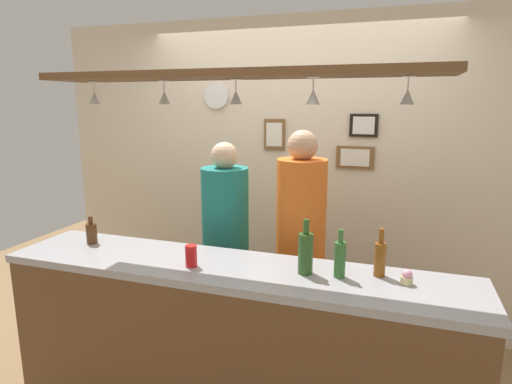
{
  "coord_description": "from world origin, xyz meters",
  "views": [
    {
      "loc": [
        0.87,
        -2.46,
        1.9
      ],
      "look_at": [
        0.0,
        0.1,
        1.34
      ],
      "focal_mm": 30.14,
      "sensor_mm": 36.0,
      "label": 1
    }
  ],
  "objects_px": {
    "wall_clock": "(216,96)",
    "picture_frame_crest": "(274,135)",
    "bottle_beer_green_import": "(340,258)",
    "person_middle_teal_shirt": "(225,231)",
    "bottle_champagne_green": "(306,252)",
    "bottle_beer_amber_tall": "(380,258)",
    "person_right_orange_shirt": "(301,230)",
    "picture_frame_lower_pair": "(355,157)",
    "bottle_beer_brown_stubby": "(92,233)",
    "drink_can": "(191,256)",
    "cupcake": "(407,278)",
    "picture_frame_upper_small": "(364,125)"
  },
  "relations": [
    {
      "from": "person_right_orange_shirt",
      "to": "bottle_champagne_green",
      "type": "xyz_separation_m",
      "value": [
        0.17,
        -0.63,
        0.08
      ]
    },
    {
      "from": "bottle_beer_amber_tall",
      "to": "picture_frame_upper_small",
      "type": "height_order",
      "value": "picture_frame_upper_small"
    },
    {
      "from": "bottle_beer_amber_tall",
      "to": "picture_frame_upper_small",
      "type": "relative_size",
      "value": 1.18
    },
    {
      "from": "bottle_beer_amber_tall",
      "to": "wall_clock",
      "type": "height_order",
      "value": "wall_clock"
    },
    {
      "from": "bottle_beer_amber_tall",
      "to": "wall_clock",
      "type": "distance_m",
      "value": 2.14
    },
    {
      "from": "cupcake",
      "to": "picture_frame_upper_small",
      "type": "relative_size",
      "value": 0.35
    },
    {
      "from": "person_middle_teal_shirt",
      "to": "bottle_champagne_green",
      "type": "bearing_deg",
      "value": -40.98
    },
    {
      "from": "bottle_champagne_green",
      "to": "picture_frame_lower_pair",
      "type": "height_order",
      "value": "picture_frame_lower_pair"
    },
    {
      "from": "cupcake",
      "to": "wall_clock",
      "type": "distance_m",
      "value": 2.3
    },
    {
      "from": "wall_clock",
      "to": "picture_frame_crest",
      "type": "bearing_deg",
      "value": 0.68
    },
    {
      "from": "bottle_beer_brown_stubby",
      "to": "picture_frame_lower_pair",
      "type": "bearing_deg",
      "value": 40.94
    },
    {
      "from": "bottle_champagne_green",
      "to": "drink_can",
      "type": "relative_size",
      "value": 2.46
    },
    {
      "from": "picture_frame_upper_small",
      "to": "drink_can",
      "type": "bearing_deg",
      "value": -117.79
    },
    {
      "from": "picture_frame_lower_pair",
      "to": "bottle_beer_amber_tall",
      "type": "bearing_deg",
      "value": -77.71
    },
    {
      "from": "bottle_beer_green_import",
      "to": "bottle_beer_brown_stubby",
      "type": "xyz_separation_m",
      "value": [
        -1.61,
        0.04,
        -0.03
      ]
    },
    {
      "from": "drink_can",
      "to": "picture_frame_crest",
      "type": "bearing_deg",
      "value": 88.19
    },
    {
      "from": "person_middle_teal_shirt",
      "to": "bottle_champagne_green",
      "type": "height_order",
      "value": "person_middle_teal_shirt"
    },
    {
      "from": "person_middle_teal_shirt",
      "to": "bottle_beer_brown_stubby",
      "type": "height_order",
      "value": "person_middle_teal_shirt"
    },
    {
      "from": "picture_frame_lower_pair",
      "to": "bottle_champagne_green",
      "type": "bearing_deg",
      "value": -94.15
    },
    {
      "from": "person_right_orange_shirt",
      "to": "picture_frame_lower_pair",
      "type": "xyz_separation_m",
      "value": [
        0.27,
        0.74,
        0.42
      ]
    },
    {
      "from": "picture_frame_crest",
      "to": "drink_can",
      "type": "bearing_deg",
      "value": -91.81
    },
    {
      "from": "bottle_beer_brown_stubby",
      "to": "drink_can",
      "type": "bearing_deg",
      "value": -11.09
    },
    {
      "from": "bottle_beer_amber_tall",
      "to": "cupcake",
      "type": "relative_size",
      "value": 3.33
    },
    {
      "from": "bottle_champagne_green",
      "to": "wall_clock",
      "type": "height_order",
      "value": "wall_clock"
    },
    {
      "from": "person_middle_teal_shirt",
      "to": "bottle_champagne_green",
      "type": "xyz_separation_m",
      "value": [
        0.73,
        -0.63,
        0.14
      ]
    },
    {
      "from": "bottle_beer_brown_stubby",
      "to": "cupcake",
      "type": "distance_m",
      "value": 1.94
    },
    {
      "from": "picture_frame_upper_small",
      "to": "picture_frame_lower_pair",
      "type": "bearing_deg",
      "value": 180.0
    },
    {
      "from": "person_right_orange_shirt",
      "to": "drink_can",
      "type": "relative_size",
      "value": 14.16
    },
    {
      "from": "person_right_orange_shirt",
      "to": "drink_can",
      "type": "height_order",
      "value": "person_right_orange_shirt"
    },
    {
      "from": "bottle_champagne_green",
      "to": "bottle_beer_green_import",
      "type": "xyz_separation_m",
      "value": [
        0.18,
        0.01,
        -0.01
      ]
    },
    {
      "from": "person_right_orange_shirt",
      "to": "bottle_champagne_green",
      "type": "relative_size",
      "value": 5.76
    },
    {
      "from": "person_right_orange_shirt",
      "to": "wall_clock",
      "type": "height_order",
      "value": "wall_clock"
    },
    {
      "from": "picture_frame_crest",
      "to": "person_middle_teal_shirt",
      "type": "bearing_deg",
      "value": -101.49
    },
    {
      "from": "person_right_orange_shirt",
      "to": "bottle_beer_amber_tall",
      "type": "xyz_separation_m",
      "value": [
        0.55,
        -0.54,
        0.06
      ]
    },
    {
      "from": "picture_frame_upper_small",
      "to": "picture_frame_crest",
      "type": "bearing_deg",
      "value": 180.0
    },
    {
      "from": "picture_frame_upper_small",
      "to": "picture_frame_crest",
      "type": "distance_m",
      "value": 0.74
    },
    {
      "from": "person_middle_teal_shirt",
      "to": "cupcake",
      "type": "height_order",
      "value": "person_middle_teal_shirt"
    },
    {
      "from": "person_middle_teal_shirt",
      "to": "picture_frame_crest",
      "type": "height_order",
      "value": "picture_frame_crest"
    },
    {
      "from": "person_middle_teal_shirt",
      "to": "person_right_orange_shirt",
      "type": "distance_m",
      "value": 0.56
    },
    {
      "from": "person_right_orange_shirt",
      "to": "wall_clock",
      "type": "distance_m",
      "value": 1.5
    },
    {
      "from": "picture_frame_lower_pair",
      "to": "bottle_beer_green_import",
      "type": "bearing_deg",
      "value": -86.59
    },
    {
      "from": "wall_clock",
      "to": "bottle_beer_brown_stubby",
      "type": "bearing_deg",
      "value": -103.67
    },
    {
      "from": "bottle_beer_green_import",
      "to": "wall_clock",
      "type": "height_order",
      "value": "wall_clock"
    },
    {
      "from": "person_right_orange_shirt",
      "to": "picture_frame_crest",
      "type": "xyz_separation_m",
      "value": [
        -0.41,
        0.74,
        0.59
      ]
    },
    {
      "from": "person_middle_teal_shirt",
      "to": "picture_frame_lower_pair",
      "type": "height_order",
      "value": "person_middle_teal_shirt"
    },
    {
      "from": "picture_frame_lower_pair",
      "to": "picture_frame_crest",
      "type": "bearing_deg",
      "value": 180.0
    },
    {
      "from": "person_middle_teal_shirt",
      "to": "bottle_beer_amber_tall",
      "type": "height_order",
      "value": "person_middle_teal_shirt"
    },
    {
      "from": "bottle_beer_green_import",
      "to": "wall_clock",
      "type": "bearing_deg",
      "value": 133.42
    },
    {
      "from": "bottle_champagne_green",
      "to": "drink_can",
      "type": "bearing_deg",
      "value": -170.27
    },
    {
      "from": "person_middle_teal_shirt",
      "to": "picture_frame_upper_small",
      "type": "distance_m",
      "value": 1.37
    }
  ]
}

